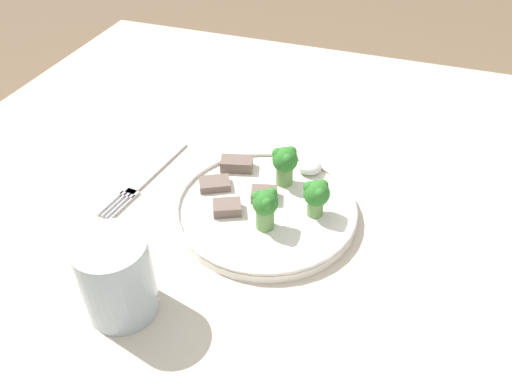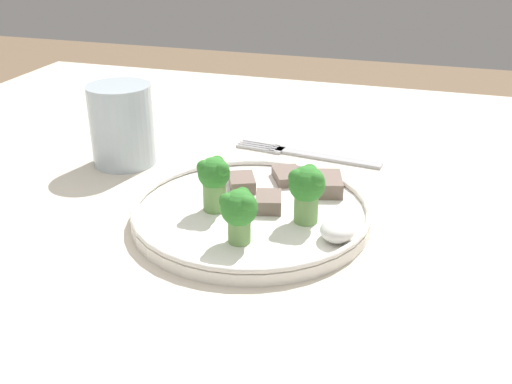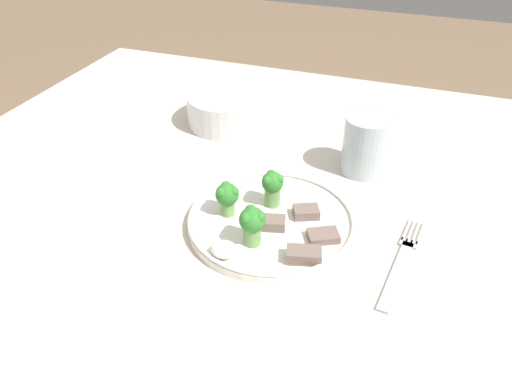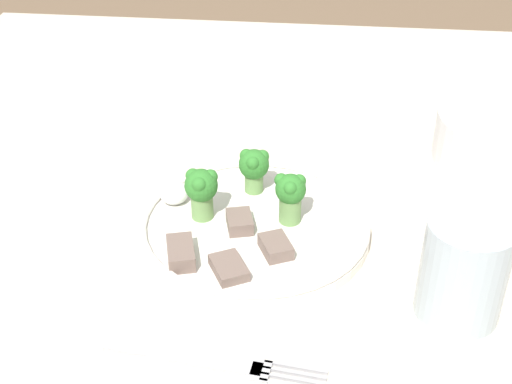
{
  "view_description": "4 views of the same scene",
  "coord_description": "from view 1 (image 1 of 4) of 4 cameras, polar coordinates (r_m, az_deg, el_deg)",
  "views": [
    {
      "loc": [
        -0.11,
        0.45,
        1.19
      ],
      "look_at": [
        0.06,
        -0.03,
        0.77
      ],
      "focal_mm": 35.0,
      "sensor_mm": 36.0,
      "label": 1
    },
    {
      "loc": [
        -0.47,
        -0.19,
        1.03
      ],
      "look_at": [
        0.02,
        -0.04,
        0.78
      ],
      "focal_mm": 42.0,
      "sensor_mm": 36.0,
      "label": 2
    },
    {
      "loc": [
        0.22,
        -0.57,
        1.2
      ],
      "look_at": [
        0.02,
        -0.02,
        0.79
      ],
      "focal_mm": 35.0,
      "sensor_mm": 36.0,
      "label": 3
    },
    {
      "loc": [
        0.65,
        0.04,
        1.2
      ],
      "look_at": [
        0.03,
        -0.03,
        0.78
      ],
      "focal_mm": 50.0,
      "sensor_mm": 36.0,
      "label": 4
    }
  ],
  "objects": [
    {
      "name": "sauce_dollop",
      "position": [
        0.73,
        6.12,
        2.92
      ],
      "size": [
        0.04,
        0.03,
        0.02
      ],
      "color": "white",
      "rests_on": "dinner_plate"
    },
    {
      "name": "drinking_glass",
      "position": [
        0.56,
        -15.52,
        -9.78
      ],
      "size": [
        0.08,
        0.08,
        0.1
      ],
      "color": "#B2C1CC",
      "rests_on": "table"
    },
    {
      "name": "broccoli_floret_near_rim_left",
      "position": [
        0.62,
        1.06,
        -1.62
      ],
      "size": [
        0.03,
        0.03,
        0.06
      ],
      "color": "#709E56",
      "rests_on": "dinner_plate"
    },
    {
      "name": "meat_slice_edge_slice",
      "position": [
        0.73,
        -2.22,
        3.23
      ],
      "size": [
        0.05,
        0.04,
        0.02
      ],
      "color": "#756056",
      "rests_on": "dinner_plate"
    },
    {
      "name": "dinner_plate",
      "position": [
        0.67,
        1.15,
        -1.94
      ],
      "size": [
        0.24,
        0.24,
        0.02
      ],
      "color": "white",
      "rests_on": "table"
    },
    {
      "name": "meat_slice_rear_slice",
      "position": [
        0.66,
        -3.37,
        -1.87
      ],
      "size": [
        0.04,
        0.04,
        0.01
      ],
      "color": "#756056",
      "rests_on": "dinner_plate"
    },
    {
      "name": "broccoli_floret_back_left",
      "position": [
        0.69,
        3.33,
        3.42
      ],
      "size": [
        0.04,
        0.04,
        0.06
      ],
      "color": "#709E56",
      "rests_on": "dinner_plate"
    },
    {
      "name": "fork",
      "position": [
        0.75,
        -12.28,
        1.72
      ],
      "size": [
        0.04,
        0.2,
        0.0
      ],
      "color": "#B2B2B7",
      "rests_on": "table"
    },
    {
      "name": "meat_slice_front_slice",
      "position": [
        0.68,
        0.94,
        -0.27
      ],
      "size": [
        0.04,
        0.03,
        0.01
      ],
      "color": "#756056",
      "rests_on": "dinner_plate"
    },
    {
      "name": "table",
      "position": [
        0.71,
        3.74,
        -9.84
      ],
      "size": [
        1.19,
        1.15,
        0.74
      ],
      "color": "beige",
      "rests_on": "ground_plane"
    },
    {
      "name": "meat_slice_middle_slice",
      "position": [
        0.7,
        -4.76,
        0.95
      ],
      "size": [
        0.05,
        0.05,
        0.01
      ],
      "color": "#756056",
      "rests_on": "dinner_plate"
    },
    {
      "name": "broccoli_floret_center_left",
      "position": [
        0.64,
        6.92,
        -0.34
      ],
      "size": [
        0.04,
        0.03,
        0.05
      ],
      "color": "#709E56",
      "rests_on": "dinner_plate"
    }
  ]
}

